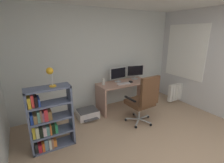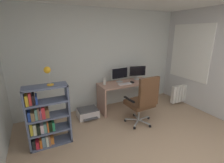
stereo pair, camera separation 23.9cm
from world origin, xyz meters
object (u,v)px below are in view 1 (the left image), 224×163
object	(u,v)px
desk_lamp	(50,73)
keyboard	(124,84)
desk	(124,89)
computer_mouse	(131,82)
monitor_main	(118,74)
office_chair	(144,99)
printer	(88,114)
monitor_secondary	(135,71)
bookshelf	(47,122)
desktop_speaker	(103,82)
radiator	(178,91)

from	to	relation	value
desk_lamp	keyboard	bearing A→B (deg)	17.63
desk	computer_mouse	bearing A→B (deg)	-31.63
monitor_main	office_chair	distance (m)	1.08
monitor_main	printer	world-z (taller)	monitor_main
monitor_secondary	bookshelf	size ratio (longest dim) A/B	0.43
computer_mouse	office_chair	world-z (taller)	office_chair
monitor_secondary	desk_lamp	bearing A→B (deg)	-160.75
monitor_main	bookshelf	distance (m)	2.13
monitor_main	printer	size ratio (longest dim) A/B	1.01
printer	monitor_secondary	bearing A→B (deg)	5.85
printer	monitor_main	bearing A→B (deg)	9.22
desk_lamp	desk	bearing A→B (deg)	20.02
computer_mouse	desktop_speaker	size ratio (longest dim) A/B	0.59
monitor_main	computer_mouse	world-z (taller)	monitor_main
keyboard	desk_lamp	xyz separation A→B (m)	(-1.80, -0.57, 0.62)
monitor_main	desktop_speaker	world-z (taller)	monitor_main
monitor_secondary	radiator	world-z (taller)	monitor_secondary
desk	monitor_main	xyz separation A→B (m)	(-0.11, 0.13, 0.41)
printer	bookshelf	bearing A→B (deg)	-145.79
keyboard	printer	bearing A→B (deg)	177.53
keyboard	office_chair	xyz separation A→B (m)	(-0.00, -0.78, -0.13)
desk	desk_lamp	xyz separation A→B (m)	(-1.89, -0.69, 0.82)
monitor_secondary	printer	size ratio (longest dim) A/B	1.00
bookshelf	radiator	bearing A→B (deg)	3.99
desktop_speaker	bookshelf	xyz separation A→B (m)	(-1.47, -0.77, -0.29)
radiator	desk	bearing A→B (deg)	165.15
desk_lamp	printer	xyz separation A→B (m)	(0.84, 0.66, -1.25)
monitor_main	bookshelf	size ratio (longest dim) A/B	0.44
desk	monitor_secondary	xyz separation A→B (m)	(0.45, 0.13, 0.42)
desk	radiator	bearing A→B (deg)	-14.85
keyboard	monitor_main	bearing A→B (deg)	96.93
desk	keyboard	distance (m)	0.25
desktop_speaker	radiator	bearing A→B (deg)	-13.15
office_chair	radiator	bearing A→B (deg)	15.01
desk	desk_lamp	bearing A→B (deg)	-159.98
radiator	monitor_secondary	bearing A→B (deg)	154.77
desktop_speaker	desk_lamp	bearing A→B (deg)	-149.98
desktop_speaker	monitor_secondary	bearing A→B (deg)	2.71
bookshelf	monitor_secondary	bearing A→B (deg)	18.26
computer_mouse	desktop_speaker	distance (m)	0.73
computer_mouse	keyboard	bearing A→B (deg)	-171.16
monitor_main	desk_lamp	bearing A→B (deg)	-155.41
bookshelf	computer_mouse	bearing A→B (deg)	15.34
computer_mouse	bookshelf	bearing A→B (deg)	-161.73
bookshelf	printer	bearing A→B (deg)	34.21
monitor_main	desktop_speaker	bearing A→B (deg)	-174.01
monitor_main	radiator	xyz separation A→B (m)	(1.75, -0.56, -0.64)
desk	bookshelf	world-z (taller)	bookshelf
monitor_main	bookshelf	bearing A→B (deg)	-156.97
monitor_secondary	bookshelf	world-z (taller)	bookshelf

